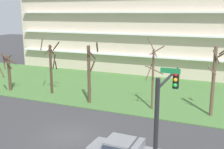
{
  "coord_description": "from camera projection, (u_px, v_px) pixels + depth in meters",
  "views": [
    {
      "loc": [
        10.81,
        -16.53,
        9.11
      ],
      "look_at": [
        1.06,
        6.0,
        3.66
      ],
      "focal_mm": 44.42,
      "sensor_mm": 36.0,
      "label": 1
    }
  ],
  "objects": [
    {
      "name": "apartment_building",
      "position": [
        161.0,
        12.0,
        44.44
      ],
      "size": [
        45.75,
        13.79,
        18.49
      ],
      "color": "beige",
      "rests_on": "ground"
    },
    {
      "name": "grass_lawn_strip",
      "position": [
        130.0,
        90.0,
        33.51
      ],
      "size": [
        80.0,
        16.0,
        0.08
      ],
      "primitive_type": "cube",
      "color": "#477238",
      "rests_on": "ground"
    },
    {
      "name": "tree_far_left",
      "position": [
        8.0,
        71.0,
        32.65
      ],
      "size": [
        2.43,
        1.8,
        4.69
      ],
      "color": "#4C3828",
      "rests_on": "ground"
    },
    {
      "name": "ground",
      "position": [
        68.0,
        136.0,
        20.98
      ],
      "size": [
        160.0,
        160.0,
        0.0
      ],
      "primitive_type": "plane",
      "color": "#38383A"
    },
    {
      "name": "tree_right",
      "position": [
        153.0,
        76.0,
        26.06
      ],
      "size": [
        1.77,
        2.03,
        7.02
      ],
      "color": "brown",
      "rests_on": "ground"
    },
    {
      "name": "tree_far_right",
      "position": [
        214.0,
        78.0,
        24.28
      ],
      "size": [
        1.74,
        1.74,
        6.46
      ],
      "color": "brown",
      "rests_on": "ground"
    },
    {
      "name": "traffic_signal_mast",
      "position": [
        164.0,
        122.0,
        12.0
      ],
      "size": [
        0.9,
        4.18,
        6.74
      ],
      "color": "black",
      "rests_on": "ground"
    },
    {
      "name": "tree_center",
      "position": [
        90.0,
        72.0,
        27.97
      ],
      "size": [
        1.6,
        1.91,
        6.43
      ],
      "color": "#4C3828",
      "rests_on": "ground"
    },
    {
      "name": "tree_left",
      "position": [
        51.0,
        66.0,
        31.4
      ],
      "size": [
        2.38,
        2.38,
        6.36
      ],
      "color": "#423023",
      "rests_on": "ground"
    }
  ]
}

